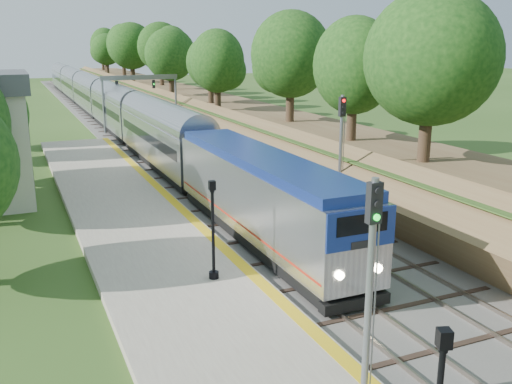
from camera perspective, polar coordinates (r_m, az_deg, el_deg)
name	(u,v)px	position (r m, az deg, el deg)	size (l,w,h in m)	color
trackbed	(129,126)	(69.67, -12.62, 6.50)	(9.50, 170.00, 0.28)	#4C4944
platform	(164,260)	(26.27, -9.18, -6.76)	(6.40, 68.00, 0.38)	gray
yellow_stripe	(223,247)	(26.97, -3.31, -5.56)	(0.55, 68.00, 0.01)	gold
embankment	(196,106)	(71.47, -6.07, 8.51)	(10.64, 170.00, 11.70)	brown
signal_gantry	(140,88)	(64.36, -11.56, 10.16)	(8.40, 0.38, 6.20)	slate
trees_behind_platform	(9,158)	(28.90, -23.48, 3.16)	(7.82, 53.32, 7.21)	#332316
train	(103,104)	(74.11, -15.03, 8.49)	(2.89, 115.90, 4.24)	black
lamppost_far	(213,236)	(23.02, -4.31, -4.38)	(0.41, 0.41, 4.11)	black
signal_platform	(371,268)	(14.97, 11.39, -7.48)	(0.36, 0.29, 6.17)	slate
signal_farside	(341,142)	(32.83, 8.49, 5.00)	(0.37, 0.29, 6.76)	slate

